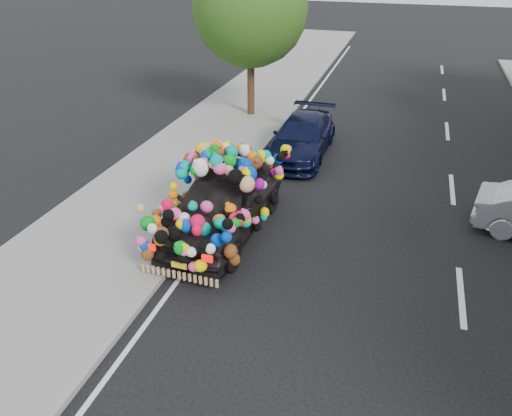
{
  "coord_description": "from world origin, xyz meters",
  "views": [
    {
      "loc": [
        2.01,
        -8.7,
        6.29
      ],
      "look_at": [
        -0.92,
        0.81,
        0.85
      ],
      "focal_mm": 35.0,
      "sensor_mm": 36.0,
      "label": 1
    }
  ],
  "objects": [
    {
      "name": "tree_near_sidewalk",
      "position": [
        -3.8,
        9.5,
        4.02
      ],
      "size": [
        4.2,
        4.2,
        6.13
      ],
      "color": "#332114",
      "rests_on": "ground"
    },
    {
      "name": "kerb",
      "position": [
        -2.35,
        0.0,
        0.07
      ],
      "size": [
        0.15,
        60.0,
        0.13
      ],
      "primitive_type": "cube",
      "color": "gray",
      "rests_on": "ground"
    },
    {
      "name": "plush_art_car",
      "position": [
        -1.8,
        1.02,
        1.14
      ],
      "size": [
        2.38,
        4.86,
        2.21
      ],
      "rotation": [
        0.0,
        0.0,
        -0.04
      ],
      "color": "black",
      "rests_on": "ground"
    },
    {
      "name": "ground",
      "position": [
        0.0,
        0.0,
        0.0
      ],
      "size": [
        100.0,
        100.0,
        0.0
      ],
      "primitive_type": "plane",
      "color": "black",
      "rests_on": "ground"
    },
    {
      "name": "navy_sedan",
      "position": [
        -1.04,
        6.22,
        0.61
      ],
      "size": [
        1.71,
        4.2,
        1.22
      ],
      "primitive_type": "imported",
      "rotation": [
        0.0,
        0.0,
        -0.0
      ],
      "color": "black",
      "rests_on": "ground"
    },
    {
      "name": "sidewalk",
      "position": [
        -4.3,
        0.0,
        0.06
      ],
      "size": [
        4.0,
        60.0,
        0.12
      ],
      "primitive_type": "cube",
      "color": "gray",
      "rests_on": "ground"
    },
    {
      "name": "lane_markings",
      "position": [
        3.6,
        0.0,
        0.01
      ],
      "size": [
        6.0,
        50.0,
        0.01
      ],
      "primitive_type": null,
      "color": "silver",
      "rests_on": "ground"
    }
  ]
}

